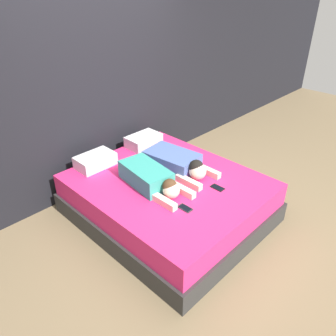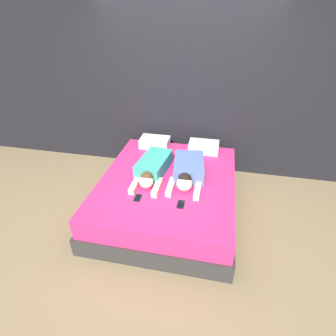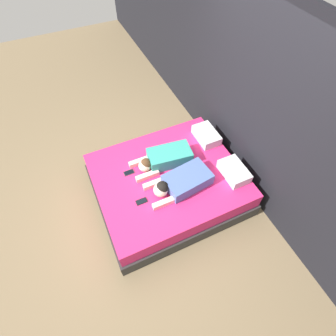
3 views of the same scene
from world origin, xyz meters
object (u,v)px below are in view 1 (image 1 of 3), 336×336
object	(u,v)px
person_left	(151,179)
cell_phone_left	(185,208)
bed	(168,198)
person_right	(178,163)
pillow_head_right	(144,141)
cell_phone_right	(217,188)
pillow_head_left	(95,161)

from	to	relation	value
person_left	cell_phone_left	bearing A→B (deg)	-94.68
bed	person_right	xyz separation A→B (m)	(0.24, 0.07, 0.34)
bed	person_right	bearing A→B (deg)	16.32
cell_phone_left	pillow_head_right	bearing A→B (deg)	63.96
bed	cell_phone_right	world-z (taller)	cell_phone_right
cell_phone_right	pillow_head_right	bearing A→B (deg)	84.27
person_right	cell_phone_right	world-z (taller)	person_right
cell_phone_left	person_right	bearing A→B (deg)	47.90
person_right	cell_phone_left	size ratio (longest dim) A/B	6.19
pillow_head_right	pillow_head_left	bearing A→B (deg)	180.00
pillow_head_left	person_right	size ratio (longest dim) A/B	0.50
pillow_head_right	cell_phone_right	world-z (taller)	pillow_head_right
cell_phone_right	pillow_head_left	bearing A→B (deg)	115.57
pillow_head_right	cell_phone_left	distance (m)	1.45
cell_phone_right	bed	bearing A→B (deg)	116.79
person_left	cell_phone_right	world-z (taller)	person_left
pillow_head_right	cell_phone_right	size ratio (longest dim) A/B	3.07
person_right	cell_phone_left	bearing A→B (deg)	-132.10
person_left	cell_phone_left	size ratio (longest dim) A/B	6.12
person_left	cell_phone_left	xyz separation A→B (m)	(-0.04, -0.52, -0.09)
pillow_head_right	cell_phone_right	distance (m)	1.32
pillow_head_left	pillow_head_right	size ratio (longest dim) A/B	1.00
pillow_head_right	cell_phone_left	bearing A→B (deg)	-116.04
pillow_head_right	person_left	world-z (taller)	person_left
person_left	bed	bearing A→B (deg)	-9.28
pillow_head_left	pillow_head_right	bearing A→B (deg)	0.00
pillow_head_left	cell_phone_right	distance (m)	1.46
bed	pillow_head_left	xyz separation A→B (m)	(-0.38, 0.82, 0.32)
person_left	person_right	distance (m)	0.46
bed	cell_phone_left	xyz separation A→B (m)	(-0.26, -0.48, 0.26)
bed	person_left	size ratio (longest dim) A/B	2.32
pillow_head_left	bed	bearing A→B (deg)	-65.18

